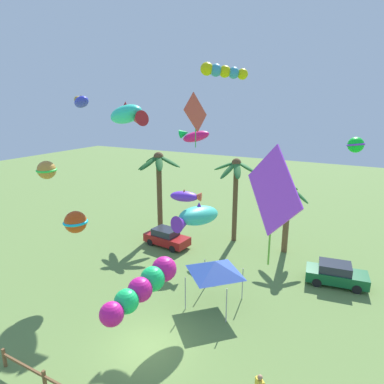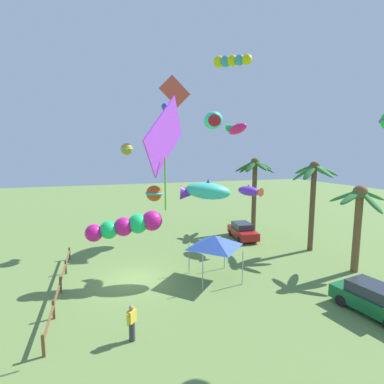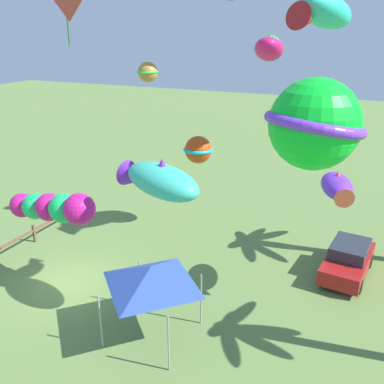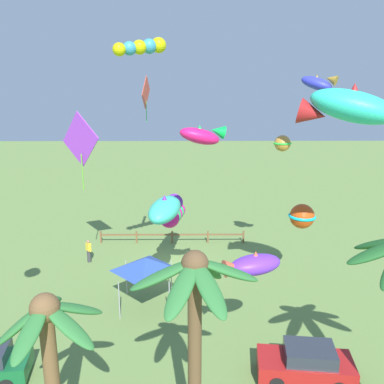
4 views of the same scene
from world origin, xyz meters
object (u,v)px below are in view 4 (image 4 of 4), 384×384
(parked_car_0, at_px, (306,363))
(spectator_0, at_px, (89,251))
(kite_fish_11, at_px, (166,208))
(kite_ball_4, at_px, (302,216))
(palm_tree_2, at_px, (50,341))
(festival_tent, at_px, (146,264))
(kite_diamond_10, at_px, (146,93))
(kite_tube_7, at_px, (173,214))
(kite_ball_0, at_px, (282,143))
(kite_fish_1, at_px, (319,83))
(kite_fish_9, at_px, (252,265))
(kite_tube_8, at_px, (142,47))
(kite_fish_2, at_px, (202,135))
(kite_fish_3, at_px, (347,107))
(kite_diamond_6, at_px, (80,141))
(palm_tree_0, at_px, (195,308))

(parked_car_0, xyz_separation_m, spectator_0, (11.71, -11.65, 0.06))
(kite_fish_11, bearing_deg, kite_ball_4, -166.17)
(palm_tree_2, relative_size, parked_car_0, 1.46)
(palm_tree_2, height_order, parked_car_0, palm_tree_2)
(festival_tent, distance_m, kite_diamond_10, 9.30)
(spectator_0, xyz_separation_m, kite_tube_7, (-5.84, 0.46, 2.76))
(spectator_0, relative_size, kite_ball_0, 1.21)
(kite_diamond_10, bearing_deg, kite_fish_1, 169.18)
(palm_tree_2, height_order, kite_fish_9, palm_tree_2)
(palm_tree_2, distance_m, parked_car_0, 10.43)
(festival_tent, distance_m, kite_fish_9, 7.55)
(kite_tube_8, bearing_deg, kite_fish_1, -167.73)
(parked_car_0, bearing_deg, kite_tube_7, -62.33)
(festival_tent, xyz_separation_m, kite_ball_4, (-8.89, -2.15, 1.99))
(kite_tube_7, bearing_deg, spectator_0, -4.50)
(kite_fish_2, bearing_deg, kite_fish_3, 174.03)
(kite_fish_9, height_order, kite_fish_11, kite_fish_11)
(kite_tube_8, bearing_deg, kite_fish_2, 145.30)
(kite_tube_8, bearing_deg, kite_diamond_10, -86.14)
(kite_ball_0, bearing_deg, kite_diamond_6, 1.93)
(kite_tube_7, bearing_deg, kite_ball_0, 173.68)
(parked_car_0, distance_m, kite_diamond_6, 17.04)
(kite_ball_4, xyz_separation_m, kite_tube_7, (7.59, -3.12, -0.88))
(kite_tube_7, bearing_deg, kite_fish_1, 149.69)
(kite_tube_7, bearing_deg, kite_fish_2, 101.14)
(kite_fish_2, bearing_deg, kite_fish_11, -59.93)
(kite_fish_3, distance_m, kite_tube_8, 9.22)
(spectator_0, distance_m, kite_fish_3, 19.13)
(kite_fish_9, xyz_separation_m, kite_fish_11, (3.76, -5.49, 0.67))
(kite_diamond_6, distance_m, kite_diamond_10, 5.27)
(kite_fish_2, relative_size, kite_fish_9, 0.84)
(kite_diamond_6, bearing_deg, palm_tree_2, 99.19)
(kite_fish_3, bearing_deg, spectator_0, -34.68)
(palm_tree_0, bearing_deg, kite_ball_0, -111.32)
(spectator_0, distance_m, kite_fish_9, 15.02)
(kite_fish_1, bearing_deg, kite_ball_0, -77.59)
(kite_ball_4, bearing_deg, kite_fish_9, 61.50)
(kite_ball_4, relative_size, kite_tube_8, 0.72)
(kite_fish_3, bearing_deg, kite_tube_7, -49.53)
(kite_ball_0, relative_size, kite_fish_1, 0.68)
(kite_fish_3, bearing_deg, kite_ball_0, -84.86)
(kite_fish_2, bearing_deg, palm_tree_0, 86.57)
(palm_tree_0, height_order, palm_tree_2, palm_tree_0)
(kite_tube_7, bearing_deg, kite_fish_9, 108.73)
(spectator_0, bearing_deg, palm_tree_2, 99.61)
(palm_tree_0, height_order, kite_tube_8, kite_tube_8)
(palm_tree_2, bearing_deg, kite_fish_3, -150.75)
(festival_tent, relative_size, kite_fish_2, 1.31)
(kite_fish_9, bearing_deg, kite_fish_1, -123.12)
(kite_ball_0, bearing_deg, palm_tree_0, 68.68)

